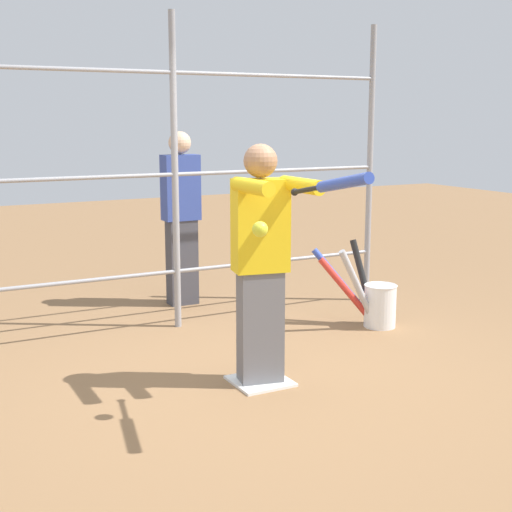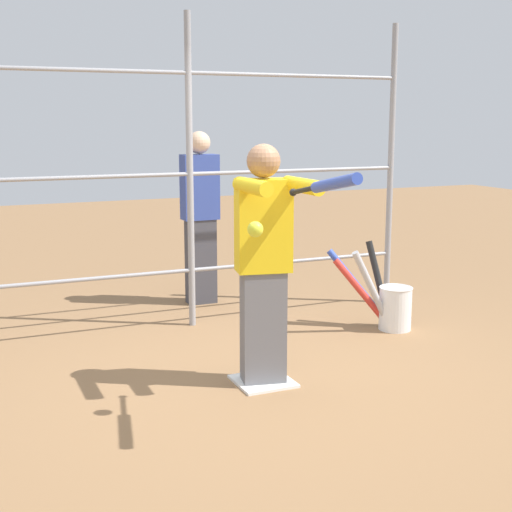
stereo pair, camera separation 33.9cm
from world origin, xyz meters
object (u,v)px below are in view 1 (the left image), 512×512
object	(u,v)px
batter	(262,257)
bat_bucket	(373,301)
softball_in_flight	(260,229)
bystander_behind_fence	(181,216)
baseball_bat_swinging	(337,184)

from	to	relation	value
batter	bat_bucket	xyz separation A→B (m)	(-1.58, -0.79, -0.68)
softball_in_flight	bat_bucket	world-z (taller)	softball_in_flight
bat_bucket	bystander_behind_fence	bearing A→B (deg)	-51.85
bat_bucket	softball_in_flight	bearing A→B (deg)	35.66
softball_in_flight	bat_bucket	distance (m)	2.53
softball_in_flight	bystander_behind_fence	bearing A→B (deg)	-102.73
baseball_bat_swinging	bat_bucket	size ratio (longest dim) A/B	1.12
baseball_bat_swinging	softball_in_flight	bearing A→B (deg)	-53.54
baseball_bat_swinging	bystander_behind_fence	xyz separation A→B (m)	(-0.38, -3.32, -0.60)
softball_in_flight	bat_bucket	bearing A→B (deg)	-144.34
batter	bat_bucket	distance (m)	1.89
softball_in_flight	bystander_behind_fence	distance (m)	3.02
baseball_bat_swinging	bat_bucket	distance (m)	2.69
batter	bat_bucket	world-z (taller)	batter
softball_in_flight	baseball_bat_swinging	bearing A→B (deg)	126.46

